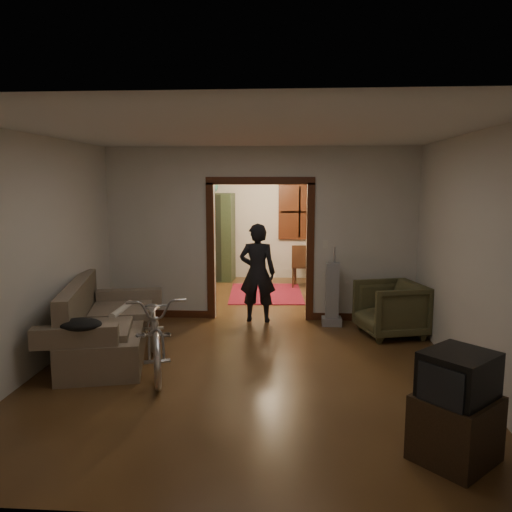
# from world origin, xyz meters

# --- Properties ---
(floor) EXTENTS (5.00, 8.50, 0.01)m
(floor) POSITION_xyz_m (0.00, 0.00, 0.00)
(floor) COLOR #3D2613
(floor) RESTS_ON ground
(ceiling) EXTENTS (5.00, 8.50, 0.01)m
(ceiling) POSITION_xyz_m (0.00, 0.00, 2.80)
(ceiling) COLOR white
(ceiling) RESTS_ON floor
(wall_back) EXTENTS (5.00, 0.02, 2.80)m
(wall_back) POSITION_xyz_m (0.00, 4.25, 1.40)
(wall_back) COLOR beige
(wall_back) RESTS_ON floor
(wall_left) EXTENTS (0.02, 8.50, 2.80)m
(wall_left) POSITION_xyz_m (-2.50, 0.00, 1.40)
(wall_left) COLOR beige
(wall_left) RESTS_ON floor
(wall_right) EXTENTS (0.02, 8.50, 2.80)m
(wall_right) POSITION_xyz_m (2.50, 0.00, 1.40)
(wall_right) COLOR beige
(wall_right) RESTS_ON floor
(partition_wall) EXTENTS (5.00, 0.14, 2.80)m
(partition_wall) POSITION_xyz_m (0.00, 0.75, 1.40)
(partition_wall) COLOR beige
(partition_wall) RESTS_ON floor
(door_casing) EXTENTS (1.74, 0.20, 2.32)m
(door_casing) POSITION_xyz_m (0.00, 0.75, 1.10)
(door_casing) COLOR #3D1B0D
(door_casing) RESTS_ON floor
(far_window) EXTENTS (0.98, 0.06, 1.28)m
(far_window) POSITION_xyz_m (0.70, 4.21, 1.55)
(far_window) COLOR black
(far_window) RESTS_ON wall_back
(chandelier) EXTENTS (0.24, 0.24, 0.24)m
(chandelier) POSITION_xyz_m (0.00, 2.50, 2.35)
(chandelier) COLOR #FFE0A5
(chandelier) RESTS_ON ceiling
(light_switch) EXTENTS (0.08, 0.01, 0.12)m
(light_switch) POSITION_xyz_m (1.05, 0.68, 1.25)
(light_switch) COLOR silver
(light_switch) RESTS_ON partition_wall
(sofa) EXTENTS (1.40, 2.24, 0.96)m
(sofa) POSITION_xyz_m (-1.89, -1.17, 0.48)
(sofa) COLOR brown
(sofa) RESTS_ON floor
(rolled_paper) EXTENTS (0.09, 0.74, 0.09)m
(rolled_paper) POSITION_xyz_m (-1.79, -0.87, 0.53)
(rolled_paper) COLOR beige
(rolled_paper) RESTS_ON sofa
(jacket) EXTENTS (0.47, 0.36, 0.14)m
(jacket) POSITION_xyz_m (-1.84, -2.08, 0.68)
(jacket) COLOR black
(jacket) RESTS_ON sofa
(bicycle) EXTENTS (1.19, 1.98, 0.98)m
(bicycle) POSITION_xyz_m (-1.12, -1.61, 0.49)
(bicycle) COLOR silver
(bicycle) RESTS_ON floor
(armchair) EXTENTS (1.07, 1.05, 0.80)m
(armchair) POSITION_xyz_m (1.96, -0.07, 0.40)
(armchair) COLOR #484528
(armchair) RESTS_ON floor
(tv_stand) EXTENTS (0.81, 0.81, 0.55)m
(tv_stand) POSITION_xyz_m (1.84, -3.41, 0.27)
(tv_stand) COLOR black
(tv_stand) RESTS_ON floor
(crt_tv) EXTENTS (0.71, 0.71, 0.46)m
(crt_tv) POSITION_xyz_m (1.84, -3.41, 0.69)
(crt_tv) COLOR black
(crt_tv) RESTS_ON tv_stand
(vacuum) EXTENTS (0.32, 0.27, 1.00)m
(vacuum) POSITION_xyz_m (1.15, 0.40, 0.50)
(vacuum) COLOR gray
(vacuum) RESTS_ON floor
(person) EXTENTS (0.59, 0.40, 1.60)m
(person) POSITION_xyz_m (-0.03, 0.56, 0.80)
(person) COLOR black
(person) RESTS_ON floor
(oriental_rug) EXTENTS (1.54, 1.96, 0.01)m
(oriental_rug) POSITION_xyz_m (0.01, 2.53, 0.01)
(oriental_rug) COLOR maroon
(oriental_rug) RESTS_ON floor
(locker) EXTENTS (1.02, 0.61, 1.98)m
(locker) POSITION_xyz_m (-1.29, 3.87, 0.99)
(locker) COLOR #22301D
(locker) RESTS_ON floor
(globe) EXTENTS (0.31, 0.31, 0.31)m
(globe) POSITION_xyz_m (-1.29, 3.87, 1.94)
(globe) COLOR #1E5972
(globe) RESTS_ON locker
(desk) EXTENTS (1.14, 0.86, 0.75)m
(desk) POSITION_xyz_m (1.07, 3.64, 0.38)
(desk) COLOR #321D10
(desk) RESTS_ON floor
(desk_chair) EXTENTS (0.51, 0.51, 0.92)m
(desk_chair) POSITION_xyz_m (0.73, 3.25, 0.46)
(desk_chair) COLOR #321D10
(desk_chair) RESTS_ON floor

